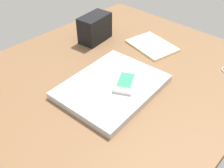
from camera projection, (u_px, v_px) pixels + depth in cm
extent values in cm
cube|color=brown|center=(84.00, 96.00, 75.81)|extent=(120.00, 80.00, 3.00)
cube|color=#B7BABC|center=(112.00, 86.00, 75.45)|extent=(32.04, 25.99, 2.07)
cube|color=silver|center=(126.00, 81.00, 74.92)|extent=(12.50, 10.22, 1.01)
cube|color=#33A566|center=(126.00, 80.00, 74.56)|extent=(8.17, 7.11, 0.14)
cube|color=#F2EDB2|center=(152.00, 45.00, 95.61)|extent=(16.00, 19.47, 0.80)
cube|color=black|center=(95.00, 28.00, 96.64)|extent=(13.47, 8.85, 10.16)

